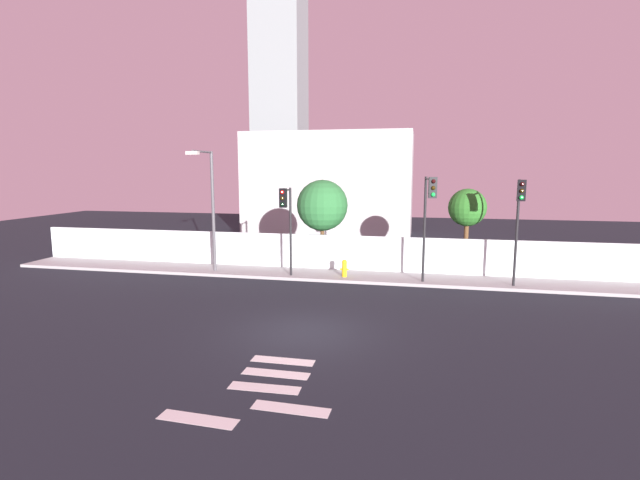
% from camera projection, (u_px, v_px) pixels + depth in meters
% --- Properties ---
extents(ground_plane, '(80.00, 80.00, 0.00)m').
position_uv_depth(ground_plane, '(305.00, 332.00, 15.51)').
color(ground_plane, black).
extents(sidewalk, '(36.00, 2.40, 0.15)m').
position_uv_depth(sidewalk, '(344.00, 276.00, 23.43)').
color(sidewalk, '#979797').
rests_on(sidewalk, ground).
extents(perimeter_wall, '(36.00, 0.18, 1.80)m').
position_uv_depth(perimeter_wall, '(348.00, 253.00, 24.53)').
color(perimeter_wall, silver).
rests_on(perimeter_wall, sidewalk).
extents(crosswalk_marking, '(3.66, 3.89, 0.01)m').
position_uv_depth(crosswalk_marking, '(264.00, 388.00, 11.54)').
color(crosswalk_marking, silver).
rests_on(crosswalk_marking, ground).
extents(traffic_light_left, '(0.35, 1.24, 4.35)m').
position_uv_depth(traffic_light_left, '(286.00, 213.00, 22.32)').
color(traffic_light_left, black).
rests_on(traffic_light_left, sidewalk).
extents(traffic_light_center, '(0.52, 1.69, 4.90)m').
position_uv_depth(traffic_light_center, '(429.00, 207.00, 20.70)').
color(traffic_light_center, black).
rests_on(traffic_light_center, sidewalk).
extents(traffic_light_right, '(0.36, 1.14, 4.78)m').
position_uv_depth(traffic_light_right, '(519.00, 210.00, 20.21)').
color(traffic_light_right, black).
rests_on(traffic_light_right, sidewalk).
extents(street_lamp_curbside, '(0.61, 2.12, 6.12)m').
position_uv_depth(street_lamp_curbside, '(210.00, 200.00, 23.51)').
color(street_lamp_curbside, '#4C4C51').
rests_on(street_lamp_curbside, sidewalk).
extents(fire_hydrant, '(0.44, 0.26, 0.86)m').
position_uv_depth(fire_hydrant, '(344.00, 268.00, 22.90)').
color(fire_hydrant, gold).
rests_on(fire_hydrant, sidewalk).
extents(roadside_tree_leftmost, '(2.78, 2.78, 4.83)m').
position_uv_depth(roadside_tree_leftmost, '(322.00, 206.00, 25.38)').
color(roadside_tree_leftmost, brown).
rests_on(roadside_tree_leftmost, ground).
extents(roadside_tree_midleft, '(1.92, 1.92, 4.41)m').
position_uv_depth(roadside_tree_midleft, '(467.00, 208.00, 23.84)').
color(roadside_tree_midleft, brown).
rests_on(roadside_tree_midleft, ground).
extents(low_building_distant, '(13.38, 6.00, 8.33)m').
position_uv_depth(low_building_distant, '(329.00, 185.00, 38.38)').
color(low_building_distant, '#B0B0B0').
rests_on(low_building_distant, ground).
extents(tower_on_skyline, '(5.19, 5.00, 23.57)m').
position_uv_depth(tower_on_skyline, '(280.00, 110.00, 50.45)').
color(tower_on_skyline, gray).
rests_on(tower_on_skyline, ground).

